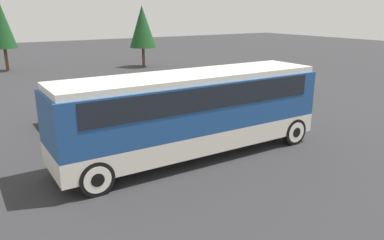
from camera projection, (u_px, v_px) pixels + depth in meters
ground_plane at (192, 156)px, 14.20m from camera, size 120.00×120.00×0.00m
tour_bus at (194, 107)px, 13.71m from camera, size 10.23×2.58×3.16m
parked_car_near at (93, 107)px, 18.55m from camera, size 4.70×1.97×1.45m
parked_car_mid at (187, 87)px, 23.47m from camera, size 4.08×1.80×1.36m
tree_center at (2, 25)px, 33.00m from camera, size 2.22×2.22×6.23m
tree_right at (142, 27)px, 35.73m from camera, size 2.52×2.52×5.80m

